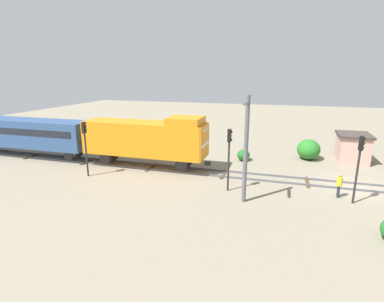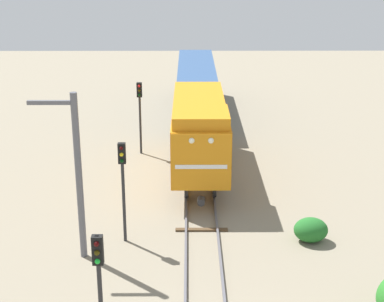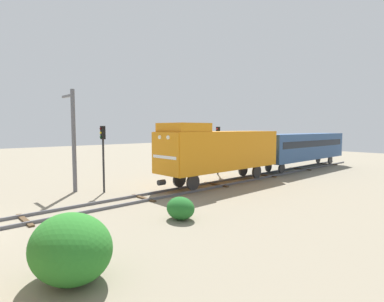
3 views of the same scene
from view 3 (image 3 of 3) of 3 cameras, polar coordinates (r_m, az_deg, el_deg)
locomotive at (r=23.30m, az=5.25°, el=0.33°), size 2.90×11.60×4.60m
passenger_car_leading at (r=34.37m, az=20.34°, el=0.95°), size 2.84×14.00×3.66m
traffic_signal_mid at (r=21.16m, az=-16.60°, el=0.79°), size 0.32×0.34×4.56m
traffic_signal_far at (r=28.47m, az=4.96°, el=1.80°), size 0.32×0.34×4.55m
catenary_mast at (r=22.13m, az=-21.67°, el=2.41°), size 1.94×0.28×7.05m
bush_near at (r=9.61m, az=-22.08°, el=-16.75°), size 2.71×2.21×1.97m
bush_mid at (r=14.69m, az=-2.21°, el=-10.84°), size 1.50×1.23×1.09m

